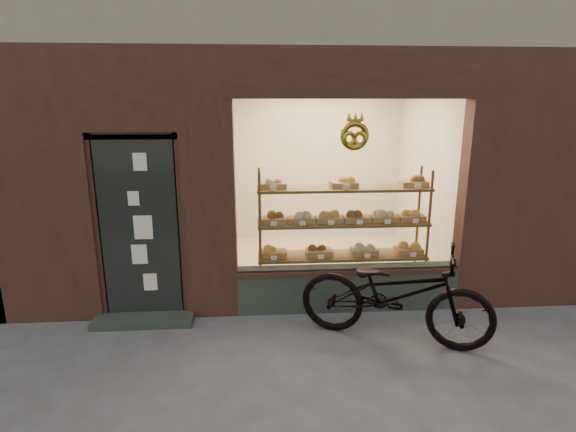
{
  "coord_description": "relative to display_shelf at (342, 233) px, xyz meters",
  "views": [
    {
      "loc": [
        -0.65,
        -2.99,
        2.53
      ],
      "look_at": [
        -0.3,
        2.0,
        1.24
      ],
      "focal_mm": 28.0,
      "sensor_mm": 36.0,
      "label": 1
    }
  ],
  "objects": [
    {
      "name": "ground",
      "position": [
        -0.45,
        -2.55,
        -0.85
      ],
      "size": [
        90.0,
        90.0,
        0.0
      ],
      "primitive_type": "plane",
      "color": "#4A4A4A"
    },
    {
      "name": "display_shelf",
      "position": [
        0.0,
        0.0,
        0.0
      ],
      "size": [
        2.2,
        0.45,
        1.7
      ],
      "color": "brown",
      "rests_on": "ground"
    },
    {
      "name": "bicycle",
      "position": [
        0.35,
        -1.21,
        -0.32
      ],
      "size": [
        2.15,
        1.43,
        1.07
      ],
      "primitive_type": "imported",
      "rotation": [
        0.0,
        0.0,
        1.18
      ],
      "color": "black",
      "rests_on": "ground"
    }
  ]
}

